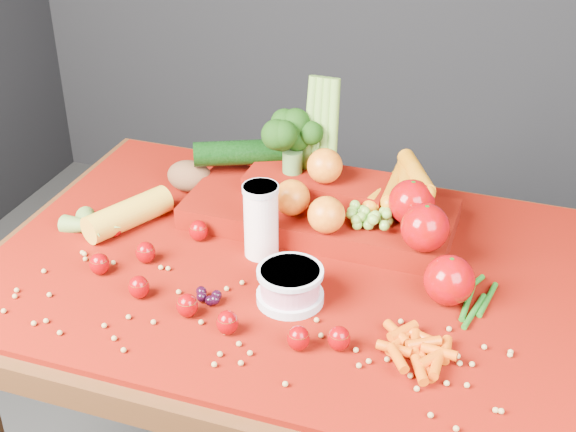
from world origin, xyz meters
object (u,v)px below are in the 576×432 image
(yogurt_bowl, at_px, (290,284))
(produce_mound, at_px, (336,200))
(table, at_px, (285,309))
(milk_glass, at_px, (261,218))

(yogurt_bowl, distance_m, produce_mound, 0.26)
(table, bearing_deg, produce_mound, 71.01)
(milk_glass, bearing_deg, produce_mound, 53.20)
(milk_glass, relative_size, yogurt_bowl, 1.24)
(table, bearing_deg, yogurt_bowl, -65.95)
(table, height_order, milk_glass, milk_glass)
(table, distance_m, yogurt_bowl, 0.18)
(yogurt_bowl, bearing_deg, milk_glass, 128.92)
(yogurt_bowl, height_order, produce_mound, produce_mound)
(table, relative_size, milk_glass, 7.69)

